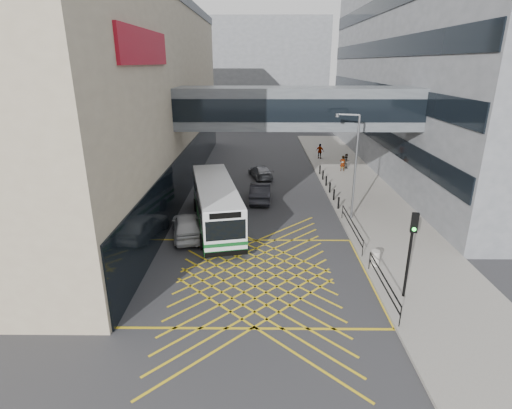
{
  "coord_description": "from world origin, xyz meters",
  "views": [
    {
      "loc": [
        0.21,
        -18.75,
        10.72
      ],
      "look_at": [
        0.0,
        4.0,
        2.6
      ],
      "focal_mm": 28.0,
      "sensor_mm": 36.0,
      "label": 1
    }
  ],
  "objects_px": {
    "traffic_light": "(411,243)",
    "pedestrian_a": "(343,163)",
    "litter_bin": "(375,258)",
    "pedestrian_c": "(320,151)",
    "pedestrian_b": "(346,161)",
    "bus": "(216,203)",
    "car_silver": "(260,171)",
    "car_dark": "(260,192)",
    "street_lamp": "(353,161)",
    "car_white": "(187,225)"
  },
  "relations": [
    {
      "from": "car_white",
      "to": "car_dark",
      "type": "relative_size",
      "value": 1.01
    },
    {
      "from": "pedestrian_a",
      "to": "car_silver",
      "type": "bearing_deg",
      "value": 8.44
    },
    {
      "from": "street_lamp",
      "to": "pedestrian_c",
      "type": "xyz_separation_m",
      "value": [
        0.55,
        18.79,
        -3.33
      ]
    },
    {
      "from": "bus",
      "to": "car_white",
      "type": "distance_m",
      "value": 2.75
    },
    {
      "from": "litter_bin",
      "to": "car_white",
      "type": "bearing_deg",
      "value": 159.89
    },
    {
      "from": "car_white",
      "to": "litter_bin",
      "type": "bearing_deg",
      "value": 146.44
    },
    {
      "from": "bus",
      "to": "traffic_light",
      "type": "xyz_separation_m",
      "value": [
        9.89,
        -9.28,
        1.35
      ]
    },
    {
      "from": "car_dark",
      "to": "pedestrian_b",
      "type": "xyz_separation_m",
      "value": [
        9.05,
        9.96,
        0.18
      ]
    },
    {
      "from": "pedestrian_a",
      "to": "pedestrian_b",
      "type": "height_order",
      "value": "pedestrian_a"
    },
    {
      "from": "pedestrian_b",
      "to": "pedestrian_c",
      "type": "xyz_separation_m",
      "value": [
        -2.13,
        4.58,
        0.08
      ]
    },
    {
      "from": "traffic_light",
      "to": "pedestrian_c",
      "type": "distance_m",
      "value": 29.18
    },
    {
      "from": "bus",
      "to": "car_silver",
      "type": "xyz_separation_m",
      "value": [
        3.09,
        12.15,
        -1.0
      ]
    },
    {
      "from": "car_white",
      "to": "car_dark",
      "type": "distance_m",
      "value": 8.71
    },
    {
      "from": "traffic_light",
      "to": "pedestrian_a",
      "type": "height_order",
      "value": "traffic_light"
    },
    {
      "from": "street_lamp",
      "to": "pedestrian_b",
      "type": "relative_size",
      "value": 4.73
    },
    {
      "from": "car_silver",
      "to": "street_lamp",
      "type": "bearing_deg",
      "value": 104.09
    },
    {
      "from": "traffic_light",
      "to": "pedestrian_a",
      "type": "distance_m",
      "value": 23.66
    },
    {
      "from": "pedestrian_b",
      "to": "car_silver",
      "type": "bearing_deg",
      "value": -176.45
    },
    {
      "from": "bus",
      "to": "pedestrian_a",
      "type": "relative_size",
      "value": 6.99
    },
    {
      "from": "traffic_light",
      "to": "car_white",
      "type": "bearing_deg",
      "value": 161.4
    },
    {
      "from": "car_dark",
      "to": "car_white",
      "type": "bearing_deg",
      "value": 58.79
    },
    {
      "from": "bus",
      "to": "pedestrian_b",
      "type": "height_order",
      "value": "bus"
    },
    {
      "from": "pedestrian_b",
      "to": "pedestrian_c",
      "type": "height_order",
      "value": "pedestrian_c"
    },
    {
      "from": "car_silver",
      "to": "traffic_light",
      "type": "height_order",
      "value": "traffic_light"
    },
    {
      "from": "car_white",
      "to": "bus",
      "type": "bearing_deg",
      "value": -144.24
    },
    {
      "from": "car_white",
      "to": "traffic_light",
      "type": "bearing_deg",
      "value": 134.37
    },
    {
      "from": "car_silver",
      "to": "car_white",
      "type": "bearing_deg",
      "value": 55.55
    },
    {
      "from": "pedestrian_b",
      "to": "litter_bin",
      "type": "bearing_deg",
      "value": -112.79
    },
    {
      "from": "car_white",
      "to": "pedestrian_b",
      "type": "bearing_deg",
      "value": -142.19
    },
    {
      "from": "bus",
      "to": "car_dark",
      "type": "xyz_separation_m",
      "value": [
        3.07,
        5.3,
        -0.88
      ]
    },
    {
      "from": "litter_bin",
      "to": "pedestrian_c",
      "type": "height_order",
      "value": "pedestrian_c"
    },
    {
      "from": "car_white",
      "to": "car_silver",
      "type": "height_order",
      "value": "car_white"
    },
    {
      "from": "car_dark",
      "to": "car_silver",
      "type": "bearing_deg",
      "value": -88.05
    },
    {
      "from": "street_lamp",
      "to": "litter_bin",
      "type": "bearing_deg",
      "value": -75.9
    },
    {
      "from": "car_white",
      "to": "litter_bin",
      "type": "relative_size",
      "value": 5.82
    },
    {
      "from": "bus",
      "to": "car_silver",
      "type": "bearing_deg",
      "value": 63.92
    },
    {
      "from": "bus",
      "to": "litter_bin",
      "type": "distance_m",
      "value": 11.21
    },
    {
      "from": "litter_bin",
      "to": "pedestrian_a",
      "type": "bearing_deg",
      "value": 83.98
    },
    {
      "from": "traffic_light",
      "to": "street_lamp",
      "type": "relative_size",
      "value": 0.59
    },
    {
      "from": "car_silver",
      "to": "pedestrian_b",
      "type": "distance_m",
      "value": 9.56
    },
    {
      "from": "car_white",
      "to": "car_silver",
      "type": "relative_size",
      "value": 1.19
    },
    {
      "from": "pedestrian_a",
      "to": "pedestrian_c",
      "type": "bearing_deg",
      "value": -80.22
    },
    {
      "from": "traffic_light",
      "to": "litter_bin",
      "type": "relative_size",
      "value": 5.19
    },
    {
      "from": "street_lamp",
      "to": "pedestrian_a",
      "type": "distance_m",
      "value": 13.77
    },
    {
      "from": "car_dark",
      "to": "pedestrian_a",
      "type": "bearing_deg",
      "value": -131.27
    },
    {
      "from": "pedestrian_b",
      "to": "pedestrian_a",
      "type": "bearing_deg",
      "value": -136.08
    },
    {
      "from": "bus",
      "to": "pedestrian_b",
      "type": "relative_size",
      "value": 7.19
    },
    {
      "from": "car_silver",
      "to": "traffic_light",
      "type": "distance_m",
      "value": 22.6
    },
    {
      "from": "car_white",
      "to": "traffic_light",
      "type": "height_order",
      "value": "traffic_light"
    },
    {
      "from": "car_dark",
      "to": "pedestrian_b",
      "type": "bearing_deg",
      "value": -130.15
    }
  ]
}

